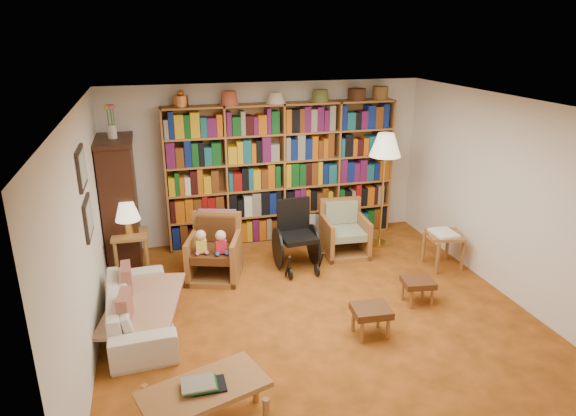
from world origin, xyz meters
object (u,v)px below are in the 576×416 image
object	(u,v)px
side_table_lamp	(131,243)
footstool_a	(371,312)
footstool_b	(418,284)
coffee_table	(204,392)
floor_lamp	(385,150)
wheelchair	(296,237)
side_table_papers	(444,239)
armchair_sage	(343,233)
armchair_leather	(213,251)
sofa	(140,307)

from	to	relation	value
side_table_lamp	footstool_a	world-z (taller)	side_table_lamp
footstool_b	footstool_a	bearing A→B (deg)	-149.26
footstool_a	coffee_table	distance (m)	2.16
side_table_lamp	floor_lamp	size ratio (longest dim) A/B	0.35
side_table_lamp	wheelchair	distance (m)	2.29
side_table_papers	footstool_a	bearing A→B (deg)	-141.64
armchair_sage	floor_lamp	bearing A→B (deg)	8.71
armchair_leather	armchair_sage	distance (m)	2.03
coffee_table	sofa	bearing A→B (deg)	106.76
sofa	side_table_lamp	size ratio (longest dim) A/B	2.74
wheelchair	floor_lamp	world-z (taller)	floor_lamp
armchair_sage	footstool_b	bearing A→B (deg)	-78.60
sofa	armchair_leather	size ratio (longest dim) A/B	1.93
side_table_lamp	armchair_leather	xyz separation A→B (m)	(1.09, -0.26, -0.13)
side_table_lamp	armchair_sage	world-z (taller)	armchair_sage
footstool_b	coffee_table	distance (m)	3.16
floor_lamp	side_table_papers	bearing A→B (deg)	-61.06
sofa	footstool_b	world-z (taller)	sofa
coffee_table	footstool_a	bearing A→B (deg)	25.93
armchair_leather	footstool_b	xyz separation A→B (m)	(2.35, -1.45, -0.10)
sofa	side_table_papers	distance (m)	4.24
side_table_lamp	armchair_sage	size ratio (longest dim) A/B	0.79
sofa	side_table_lamp	xyz separation A→B (m)	(-0.10, 1.38, 0.23)
footstool_a	footstool_b	size ratio (longest dim) A/B	1.05
side_table_lamp	footstool_b	bearing A→B (deg)	-26.41
sofa	footstool_a	world-z (taller)	sofa
wheelchair	floor_lamp	bearing A→B (deg)	14.56
sofa	side_table_lamp	world-z (taller)	side_table_lamp
sofa	footstool_b	bearing A→B (deg)	-98.43
armchair_leather	side_table_papers	distance (m)	3.27
side_table_lamp	floor_lamp	world-z (taller)	floor_lamp
wheelchair	footstool_a	bearing A→B (deg)	-80.81
sofa	side_table_lamp	bearing A→B (deg)	1.37
armchair_sage	floor_lamp	size ratio (longest dim) A/B	0.45
side_table_lamp	floor_lamp	xyz separation A→B (m)	(3.77, 0.10, 1.06)
side_table_lamp	armchair_leather	bearing A→B (deg)	-13.34
side_table_papers	footstool_b	bearing A→B (deg)	-135.31
footstool_a	armchair_sage	bearing A→B (deg)	76.94
armchair_sage	footstool_a	world-z (taller)	armchair_sage
armchair_leather	armchair_sage	bearing A→B (deg)	7.31
side_table_lamp	armchair_sage	distance (m)	3.10
armchair_sage	sofa	bearing A→B (deg)	-155.31
armchair_leather	side_table_papers	world-z (taller)	armchair_leather
armchair_sage	side_table_papers	bearing A→B (deg)	-35.69
sofa	armchair_leather	world-z (taller)	armchair_leather
armchair_sage	side_table_papers	xyz separation A→B (m)	(1.20, -0.86, 0.12)
side_table_papers	wheelchair	bearing A→B (deg)	164.14
sofa	armchair_sage	size ratio (longest dim) A/B	2.16
footstool_b	floor_lamp	bearing A→B (deg)	79.90
armchair_leather	floor_lamp	xyz separation A→B (m)	(2.68, 0.36, 1.19)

